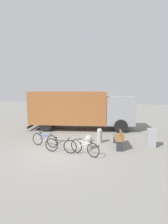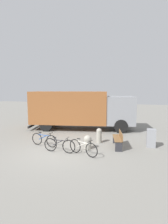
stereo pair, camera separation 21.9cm
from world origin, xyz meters
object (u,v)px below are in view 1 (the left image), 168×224
at_px(bollard_far_bench, 100,135).
at_px(utility_box, 151,138).
at_px(bollard_near_bench, 89,142).
at_px(delivery_truck, 80,108).
at_px(bicycle_middle, 61,145).
at_px(park_bench, 119,138).
at_px(bicycle_far, 84,147).
at_px(bicycle_near, 45,140).

height_order(bollard_far_bench, utility_box, utility_box).
bearing_deg(bollard_near_bench, delivery_truck, 112.88).
xyz_separation_m(bicycle_middle, bollard_far_bench, (1.52, 2.11, 0.10)).
bearing_deg(park_bench, bollard_near_bench, 102.66).
distance_m(bicycle_far, bollard_far_bench, 2.12).
height_order(delivery_truck, bollard_far_bench, delivery_truck).
xyz_separation_m(delivery_truck, utility_box, (4.95, -2.95, -1.14)).
xyz_separation_m(bicycle_far, bollard_far_bench, (0.31, 2.10, 0.10)).
distance_m(delivery_truck, bicycle_far, 5.59).
bearing_deg(bollard_far_bench, bollard_near_bench, -105.95).
distance_m(park_bench, bollard_near_bench, 1.66).
xyz_separation_m(delivery_truck, bicycle_middle, (0.61, -5.14, -1.26)).
bearing_deg(delivery_truck, bicycle_middle, -94.91).
bearing_deg(bicycle_middle, park_bench, 31.18).
bearing_deg(bollard_near_bench, bicycle_near, -173.09).
bearing_deg(bicycle_middle, bicycle_near, 152.76).
relative_size(park_bench, bollard_far_bench, 1.80).
relative_size(delivery_truck, park_bench, 5.34).
bearing_deg(utility_box, bicycle_far, -145.14).
bearing_deg(bicycle_middle, bicycle_far, 0.63).
relative_size(park_bench, bicycle_near, 0.93).
bearing_deg(bollard_near_bench, bollard_far_bench, 74.05).
xyz_separation_m(park_bench, bollard_far_bench, (-1.16, 0.49, -0.02)).
relative_size(park_bench, bicycle_middle, 0.92).
distance_m(delivery_truck, bollard_far_bench, 3.88).
distance_m(bicycle_far, bollard_near_bench, 0.90).
relative_size(delivery_truck, bollard_near_bench, 11.41).
relative_size(bicycle_far, bollard_far_bench, 1.84).
relative_size(park_bench, utility_box, 1.57).
xyz_separation_m(bicycle_far, bollard_near_bench, (-0.03, 0.90, 0.02)).
xyz_separation_m(bollard_near_bench, utility_box, (3.16, 1.28, 0.11)).
xyz_separation_m(bicycle_middle, bollard_near_bench, (1.18, 0.91, 0.02)).
bearing_deg(delivery_truck, park_bench, -58.72).
height_order(delivery_truck, park_bench, delivery_truck).
xyz_separation_m(bicycle_near, bicycle_far, (2.41, -0.61, 0.00)).
relative_size(bollard_near_bench, utility_box, 0.74).
height_order(bicycle_middle, bicycle_far, same).
height_order(delivery_truck, bicycle_middle, delivery_truck).
relative_size(bollard_near_bench, bollard_far_bench, 0.84).
height_order(bicycle_middle, utility_box, utility_box).
distance_m(delivery_truck, utility_box, 5.87).
bearing_deg(bicycle_near, delivery_truck, 90.94).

